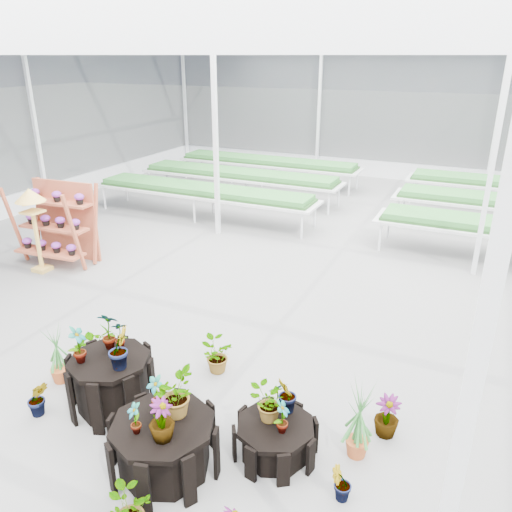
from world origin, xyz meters
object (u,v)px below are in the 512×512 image
at_px(plinth_low, 275,439).
at_px(bird_table, 36,231).
at_px(plinth_mid, 164,446).
at_px(shelf_rack, 55,225).
at_px(plinth_tall, 112,382).

bearing_deg(plinth_low, bird_table, 157.08).
height_order(plinth_mid, plinth_low, plinth_mid).
xyz_separation_m(plinth_mid, shelf_rack, (-5.41, 3.92, 0.56)).
xyz_separation_m(plinth_tall, plinth_mid, (1.20, -0.60, -0.05)).
height_order(shelf_rack, bird_table, bird_table).
relative_size(plinth_mid, shelf_rack, 0.67).
distance_m(plinth_tall, plinth_mid, 1.34).
distance_m(plinth_tall, plinth_low, 2.21).
bearing_deg(plinth_tall, bird_table, 146.32).
relative_size(plinth_tall, bird_table, 0.59).
distance_m(plinth_mid, plinth_low, 1.22).
bearing_deg(plinth_mid, shelf_rack, 144.11).
bearing_deg(plinth_low, shelf_rack, 153.36).
height_order(plinth_low, bird_table, bird_table).
relative_size(plinth_low, shelf_rack, 0.53).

